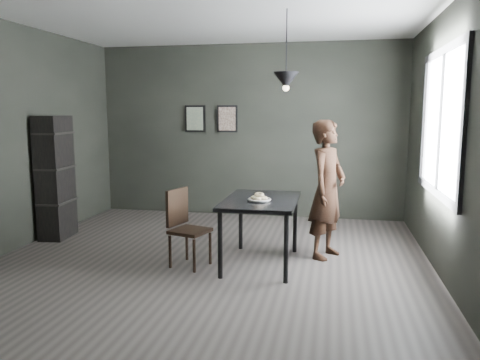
% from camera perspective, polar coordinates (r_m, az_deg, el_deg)
% --- Properties ---
extents(ground, '(5.00, 5.00, 0.00)m').
position_cam_1_polar(ground, '(5.53, -3.72, -9.76)').
color(ground, '#35312E').
rests_on(ground, ground).
extents(back_wall, '(5.00, 0.10, 2.80)m').
position_cam_1_polar(back_wall, '(7.70, 1.06, 5.98)').
color(back_wall, black).
rests_on(back_wall, ground).
extents(ceiling, '(5.00, 5.00, 0.02)m').
position_cam_1_polar(ceiling, '(5.37, -4.01, 19.98)').
color(ceiling, silver).
rests_on(ceiling, ground).
extents(window_assembly, '(0.04, 1.96, 1.56)m').
position_cam_1_polar(window_assembly, '(5.38, 23.24, 6.44)').
color(window_assembly, white).
rests_on(window_assembly, ground).
extents(cafe_table, '(0.80, 1.20, 0.75)m').
position_cam_1_polar(cafe_table, '(5.23, 2.58, -3.17)').
color(cafe_table, black).
rests_on(cafe_table, ground).
extents(white_plate, '(0.23, 0.23, 0.01)m').
position_cam_1_polar(white_plate, '(5.12, 2.35, -2.48)').
color(white_plate, silver).
rests_on(white_plate, cafe_table).
extents(donut_pile, '(0.19, 0.19, 0.08)m').
position_cam_1_polar(donut_pile, '(5.11, 2.35, -2.12)').
color(donut_pile, beige).
rests_on(donut_pile, white_plate).
extents(woman, '(0.60, 0.70, 1.62)m').
position_cam_1_polar(woman, '(5.57, 10.60, -1.13)').
color(woman, black).
rests_on(woman, ground).
extents(wood_chair, '(0.47, 0.47, 0.86)m').
position_cam_1_polar(wood_chair, '(5.27, -6.82, -5.14)').
color(wood_chair, black).
rests_on(wood_chair, ground).
extents(shelf_unit, '(0.37, 0.58, 1.66)m').
position_cam_1_polar(shelf_unit, '(6.82, -21.59, 0.30)').
color(shelf_unit, black).
rests_on(shelf_unit, ground).
extents(pendant_lamp, '(0.28, 0.28, 0.86)m').
position_cam_1_polar(pendant_lamp, '(5.21, 5.63, 11.99)').
color(pendant_lamp, black).
rests_on(pendant_lamp, ground).
extents(framed_print_left, '(0.34, 0.04, 0.44)m').
position_cam_1_polar(framed_print_left, '(7.88, -5.49, 7.45)').
color(framed_print_left, black).
rests_on(framed_print_left, ground).
extents(framed_print_right, '(0.34, 0.04, 0.44)m').
position_cam_1_polar(framed_print_right, '(7.73, -1.56, 7.47)').
color(framed_print_right, black).
rests_on(framed_print_right, ground).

